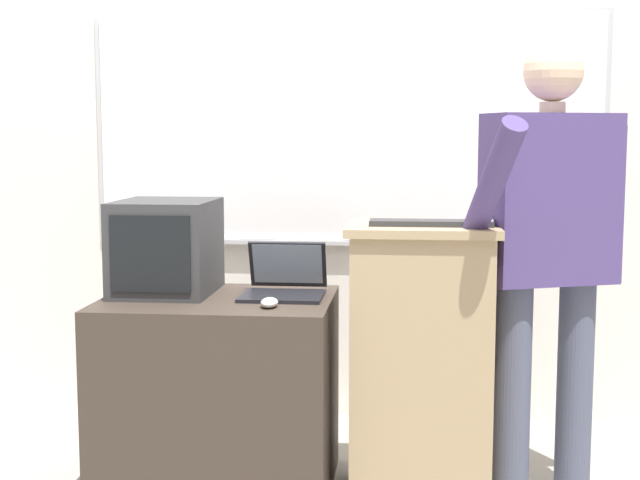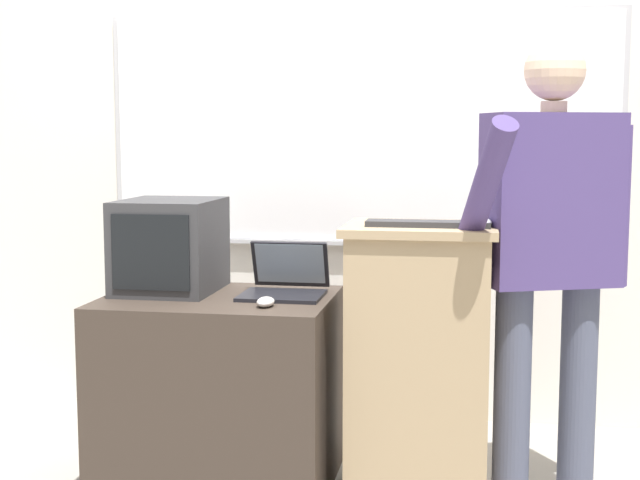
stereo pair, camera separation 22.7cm
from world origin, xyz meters
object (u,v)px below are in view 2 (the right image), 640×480
at_px(lectern_podium, 419,364).
at_px(side_desk, 220,391).
at_px(computer_mouse_by_laptop, 266,302).
at_px(person_presenter, 550,240).
at_px(laptop, 286,281).
at_px(crt_monitor, 170,245).
at_px(computer_mouse_by_keyboard, 483,223).
at_px(wireless_keyboard, 428,224).

bearing_deg(lectern_podium, side_desk, 178.30).
xyz_separation_m(side_desk, computer_mouse_by_laptop, (0.22, -0.16, 0.38)).
relative_size(side_desk, person_presenter, 0.51).
distance_m(lectern_podium, laptop, 0.59).
relative_size(lectern_podium, crt_monitor, 2.36).
height_order(computer_mouse_by_laptop, crt_monitor, crt_monitor).
xyz_separation_m(person_presenter, computer_mouse_by_laptop, (-0.98, -0.19, -0.22)).
relative_size(side_desk, computer_mouse_by_keyboard, 8.45).
height_order(side_desk, computer_mouse_by_keyboard, computer_mouse_by_keyboard).
xyz_separation_m(lectern_podium, computer_mouse_by_laptop, (-0.53, -0.14, 0.24)).
bearing_deg(crt_monitor, computer_mouse_by_keyboard, -7.91).
bearing_deg(computer_mouse_by_keyboard, lectern_podium, 165.79).
distance_m(side_desk, wireless_keyboard, 1.02).
xyz_separation_m(wireless_keyboard, crt_monitor, (-0.99, 0.16, -0.12)).
relative_size(person_presenter, wireless_keyboard, 3.86).
height_order(computer_mouse_by_keyboard, crt_monitor, crt_monitor).
bearing_deg(person_presenter, laptop, 155.47).
height_order(side_desk, computer_mouse_by_laptop, computer_mouse_by_laptop).
distance_m(person_presenter, crt_monitor, 1.41).
relative_size(wireless_keyboard, crt_monitor, 1.00).
bearing_deg(side_desk, person_presenter, 1.29).
height_order(wireless_keyboard, computer_mouse_by_laptop, wireless_keyboard).
bearing_deg(crt_monitor, computer_mouse_by_laptop, -29.92).
distance_m(lectern_podium, wireless_keyboard, 0.52).
xyz_separation_m(lectern_podium, side_desk, (-0.75, 0.02, -0.14)).
relative_size(lectern_podium, laptop, 3.11).
relative_size(lectern_podium, computer_mouse_by_keyboard, 10.09).
height_order(lectern_podium, person_presenter, person_presenter).
bearing_deg(computer_mouse_by_keyboard, wireless_keyboard, -179.64).
height_order(wireless_keyboard, computer_mouse_by_keyboard, computer_mouse_by_keyboard).
height_order(person_presenter, computer_mouse_by_laptop, person_presenter).
bearing_deg(computer_mouse_by_keyboard, computer_mouse_by_laptop, -173.40).
bearing_deg(person_presenter, computer_mouse_by_laptop, 170.30).
bearing_deg(lectern_podium, person_presenter, 6.26).
bearing_deg(wireless_keyboard, side_desk, 174.26).
height_order(lectern_podium, side_desk, lectern_podium).
xyz_separation_m(laptop, computer_mouse_by_keyboard, (0.73, -0.17, 0.25)).
distance_m(lectern_podium, side_desk, 0.76).
bearing_deg(person_presenter, crt_monitor, 156.86).
height_order(laptop, computer_mouse_by_keyboard, computer_mouse_by_keyboard).
height_order(person_presenter, crt_monitor, person_presenter).
height_order(wireless_keyboard, crt_monitor, crt_monitor).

